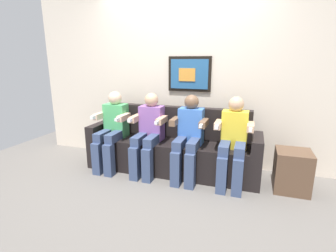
{
  "coord_description": "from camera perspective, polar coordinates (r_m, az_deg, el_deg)",
  "views": [
    {
      "loc": [
        1.03,
        -2.95,
        1.53
      ],
      "look_at": [
        0.0,
        0.15,
        0.7
      ],
      "focal_mm": 27.32,
      "sensor_mm": 36.0,
      "label": 1
    }
  ],
  "objects": [
    {
      "name": "person_rightmost",
      "position": [
        3.25,
        14.38,
        -2.73
      ],
      "size": [
        0.46,
        0.56,
        1.11
      ],
      "color": "yellow",
      "rests_on": "ground_plane"
    },
    {
      "name": "back_wall_assembly",
      "position": [
        3.86,
        2.97,
        10.83
      ],
      "size": [
        4.8,
        0.1,
        2.6
      ],
      "color": "beige",
      "rests_on": "ground_plane"
    },
    {
      "name": "ground_plane",
      "position": [
        3.48,
        -0.79,
        -11.83
      ],
      "size": [
        6.25,
        6.25,
        0.0
      ],
      "primitive_type": "plane",
      "color": "#66605B"
    },
    {
      "name": "person_right_center",
      "position": [
        3.33,
        4.67,
        -1.92
      ],
      "size": [
        0.46,
        0.56,
        1.11
      ],
      "color": "#3F72CC",
      "rests_on": "ground_plane"
    },
    {
      "name": "couch",
      "position": [
        3.65,
        0.88,
        -5.26
      ],
      "size": [
        2.4,
        0.58,
        0.9
      ],
      "color": "black",
      "rests_on": "ground_plane"
    },
    {
      "name": "person_left_center",
      "position": [
        3.5,
        -4.35,
        -1.1
      ],
      "size": [
        0.46,
        0.56,
        1.11
      ],
      "color": "#8C59A5",
      "rests_on": "ground_plane"
    },
    {
      "name": "side_table_right",
      "position": [
        3.46,
        25.94,
        -8.97
      ],
      "size": [
        0.4,
        0.4,
        0.5
      ],
      "color": "brown",
      "rests_on": "ground_plane"
    },
    {
      "name": "person_leftmost",
      "position": [
        3.75,
        -12.34,
        -0.36
      ],
      "size": [
        0.46,
        0.56,
        1.11
      ],
      "color": "#4CB266",
      "rests_on": "ground_plane"
    }
  ]
}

